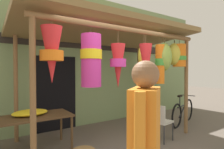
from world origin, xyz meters
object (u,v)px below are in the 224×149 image
object	(u,v)px
flower_heap_on_table	(31,113)
parked_bicycle	(183,112)
customer_foreground	(145,143)
display_table	(32,119)
folding_chair	(160,119)

from	to	relation	value
flower_heap_on_table	parked_bicycle	distance (m)	4.28
customer_foreground	parked_bicycle	bearing A→B (deg)	30.94
display_table	folding_chair	bearing A→B (deg)	-22.03
folding_chair	display_table	bearing A→B (deg)	157.97
folding_chair	customer_foreground	size ratio (longest dim) A/B	0.49
parked_bicycle	folding_chair	bearing A→B (deg)	-161.51
flower_heap_on_table	parked_bicycle	size ratio (longest dim) A/B	0.39
parked_bicycle	customer_foreground	world-z (taller)	customer_foreground
parked_bicycle	customer_foreground	bearing A→B (deg)	-149.06
folding_chair	customer_foreground	xyz separation A→B (m)	(-2.19, -1.76, 0.51)
parked_bicycle	display_table	bearing A→B (deg)	173.75
display_table	flower_heap_on_table	xyz separation A→B (m)	(-0.01, 0.06, 0.13)
customer_foreground	flower_heap_on_table	bearing A→B (deg)	97.21
flower_heap_on_table	display_table	bearing A→B (deg)	-76.38
flower_heap_on_table	folding_chair	xyz separation A→B (m)	(2.54, -1.08, -0.28)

